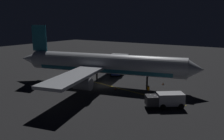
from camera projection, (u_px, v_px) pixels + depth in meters
The scene contains 9 objects.
ground_plane at pixel (104, 85), 47.15m from camera, with size 180.00×180.00×0.20m, color #2C2C2E.
apron_guide_stripe at pixel (119, 88), 44.73m from camera, with size 0.24×27.98×0.01m, color gold.
airliner at pixel (101, 64), 46.38m from camera, with size 35.60×39.86×12.40m.
baggage_truck at pixel (166, 100), 34.63m from camera, with size 5.17×5.90×2.30m.
catering_truck at pixel (114, 70), 56.34m from camera, with size 6.31×5.75×2.17m.
ground_crew_worker at pixel (148, 90), 40.77m from camera, with size 0.40×0.40×1.74m.
traffic_cone_near_left at pixel (115, 88), 43.85m from camera, with size 0.50×0.50×0.55m.
traffic_cone_near_right at pixel (147, 84), 46.72m from camera, with size 0.50×0.50×0.55m.
traffic_cone_under_wing at pixel (163, 84), 47.29m from camera, with size 0.50×0.50×0.55m.
Camera 1 is at (37.13, 26.15, 13.09)m, focal length 35.69 mm.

